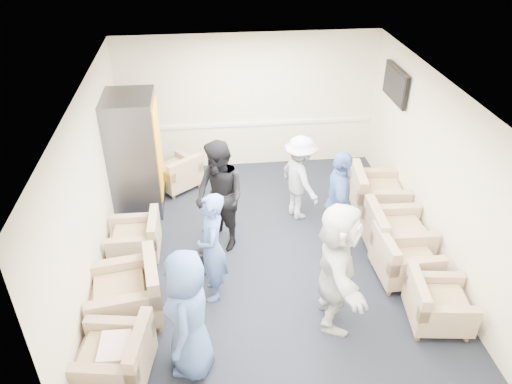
{
  "coord_description": "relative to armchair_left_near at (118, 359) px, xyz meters",
  "views": [
    {
      "loc": [
        -0.87,
        -6.14,
        5.02
      ],
      "look_at": [
        -0.16,
        0.2,
        1.04
      ],
      "focal_mm": 35.0,
      "sensor_mm": 36.0,
      "label": 1
    }
  ],
  "objects": [
    {
      "name": "floor",
      "position": [
        2.03,
        2.13,
        -0.33
      ],
      "size": [
        6.0,
        6.0,
        0.0
      ],
      "primitive_type": "plane",
      "color": "black",
      "rests_on": "ground"
    },
    {
      "name": "ceiling",
      "position": [
        2.03,
        2.13,
        2.37
      ],
      "size": [
        6.0,
        6.0,
        0.0
      ],
      "primitive_type": "plane",
      "rotation": [
        3.14,
        0.0,
        0.0
      ],
      "color": "white",
      "rests_on": "back_wall"
    },
    {
      "name": "back_wall",
      "position": [
        2.03,
        5.13,
        1.02
      ],
      "size": [
        5.0,
        0.02,
        2.7
      ],
      "primitive_type": "cube",
      "color": "beige",
      "rests_on": "floor"
    },
    {
      "name": "front_wall",
      "position": [
        2.03,
        -0.87,
        1.02
      ],
      "size": [
        5.0,
        0.02,
        2.7
      ],
      "primitive_type": "cube",
      "color": "beige",
      "rests_on": "floor"
    },
    {
      "name": "left_wall",
      "position": [
        -0.47,
        2.13,
        1.02
      ],
      "size": [
        0.02,
        6.0,
        2.7
      ],
      "primitive_type": "cube",
      "color": "beige",
      "rests_on": "floor"
    },
    {
      "name": "right_wall",
      "position": [
        4.53,
        2.13,
        1.02
      ],
      "size": [
        0.02,
        6.0,
        2.7
      ],
      "primitive_type": "cube",
      "color": "beige",
      "rests_on": "floor"
    },
    {
      "name": "chair_rail",
      "position": [
        2.03,
        5.11,
        0.57
      ],
      "size": [
        4.98,
        0.04,
        0.06
      ],
      "primitive_type": "cube",
      "color": "white",
      "rests_on": "back_wall"
    },
    {
      "name": "tv",
      "position": [
        4.47,
        3.93,
        1.72
      ],
      "size": [
        0.1,
        1.0,
        0.58
      ],
      "color": "black",
      "rests_on": "right_wall"
    },
    {
      "name": "armchair_left_near",
      "position": [
        0.0,
        0.0,
        0.0
      ],
      "size": [
        0.96,
        0.96,
        0.66
      ],
      "rotation": [
        0.0,
        0.0,
        -1.74
      ],
      "color": "#9D8465",
      "rests_on": "floor"
    },
    {
      "name": "armchair_left_mid",
      "position": [
        0.04,
        1.02,
        0.04
      ],
      "size": [
        1.04,
        1.04,
        0.73
      ],
      "rotation": [
        0.0,
        0.0,
        -1.42
      ],
      "color": "#9D8465",
      "rests_on": "floor"
    },
    {
      "name": "armchair_left_far",
      "position": [
        0.03,
        2.32,
        -0.03
      ],
      "size": [
        0.76,
        0.76,
        0.6
      ],
      "rotation": [
        0.0,
        0.0,
        -1.58
      ],
      "color": "#9D8465",
      "rests_on": "floor"
    },
    {
      "name": "armchair_right_near",
      "position": [
        4.02,
        0.45,
        -0.03
      ],
      "size": [
        0.86,
        0.86,
        0.61
      ],
      "rotation": [
        0.0,
        0.0,
        1.44
      ],
      "color": "#9D8465",
      "rests_on": "floor"
    },
    {
      "name": "armchair_right_midnear",
      "position": [
        3.9,
        1.36,
        -0.0
      ],
      "size": [
        0.85,
        0.85,
        0.66
      ],
      "rotation": [
        0.0,
        0.0,
        1.6
      ],
      "color": "#9D8465",
      "rests_on": "floor"
    },
    {
      "name": "armchair_right_midfar",
      "position": [
        3.96,
        1.9,
        0.03
      ],
      "size": [
        0.94,
        0.94,
        0.72
      ],
      "rotation": [
        0.0,
        0.0,
        1.53
      ],
      "color": "#9D8465",
      "rests_on": "floor"
    },
    {
      "name": "armchair_right_far",
      "position": [
        4.05,
        3.08,
        0.03
      ],
      "size": [
        0.99,
        0.99,
        0.72
      ],
      "rotation": [
        0.0,
        0.0,
        1.46
      ],
      "color": "#9D8465",
      "rests_on": "floor"
    },
    {
      "name": "armchair_corner",
      "position": [
        0.59,
        4.3,
        -0.03
      ],
      "size": [
        1.06,
        1.06,
        0.6
      ],
      "rotation": [
        0.0,
        0.0,
        3.79
      ],
      "color": "#9D8465",
      "rests_on": "floor"
    },
    {
      "name": "vending_machine",
      "position": [
        -0.06,
        3.74,
        0.72
      ],
      "size": [
        0.85,
        1.0,
        2.11
      ],
      "color": "#4F4F56",
      "rests_on": "floor"
    },
    {
      "name": "backpack",
      "position": [
        1.06,
        1.82,
        -0.1
      ],
      "size": [
        0.3,
        0.24,
        0.45
      ],
      "rotation": [
        0.0,
        0.0,
        0.23
      ],
      "color": "black",
      "rests_on": "floor"
    },
    {
      "name": "pillow",
      "position": [
        -0.01,
        0.01,
        0.17
      ],
      "size": [
        0.35,
        0.46,
        0.13
      ],
      "primitive_type": "cube",
      "rotation": [
        0.0,
        0.0,
        -1.59
      ],
      "color": "white",
      "rests_on": "armchair_left_near"
    },
    {
      "name": "person_front_left",
      "position": [
        0.85,
        0.11,
        0.52
      ],
      "size": [
        0.66,
        0.9,
        1.71
      ],
      "primitive_type": "imported",
      "rotation": [
        0.0,
        0.0,
        -1.72
      ],
      "color": "#4361A2",
      "rests_on": "floor"
    },
    {
      "name": "person_mid_left",
      "position": [
        1.16,
        1.32,
        0.49
      ],
      "size": [
        0.4,
        0.61,
        1.65
      ],
      "primitive_type": "imported",
      "rotation": [
        0.0,
        0.0,
        -1.58
      ],
      "color": "#4361A2",
      "rests_on": "floor"
    },
    {
      "name": "person_back_left",
      "position": [
        1.32,
        2.46,
        0.58
      ],
      "size": [
        1.06,
        1.11,
        1.81
      ],
      "primitive_type": "imported",
      "rotation": [
        0.0,
        0.0,
        -0.99
      ],
      "color": "black",
      "rests_on": "floor"
    },
    {
      "name": "person_back_right",
      "position": [
        2.7,
        3.13,
        0.43
      ],
      "size": [
        0.89,
        1.12,
        1.52
      ],
      "primitive_type": "imported",
      "rotation": [
        0.0,
        0.0,
        1.95
      ],
      "color": "silver",
      "rests_on": "floor"
    },
    {
      "name": "person_mid_right",
      "position": [
        3.11,
        2.14,
        0.53
      ],
      "size": [
        0.58,
        1.07,
        1.73
      ],
      "primitive_type": "imported",
      "rotation": [
        0.0,
        0.0,
        1.41
      ],
      "color": "#4361A2",
      "rests_on": "floor"
    },
    {
      "name": "person_front_right",
      "position": [
        2.71,
        0.66,
        0.58
      ],
      "size": [
        0.78,
        1.75,
        1.82
      ],
      "primitive_type": "imported",
      "rotation": [
        0.0,
        0.0,
        1.42
      ],
      "color": "silver",
      "rests_on": "floor"
    }
  ]
}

